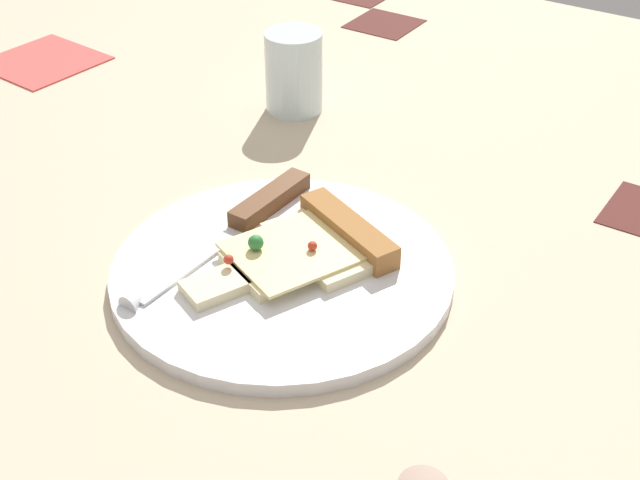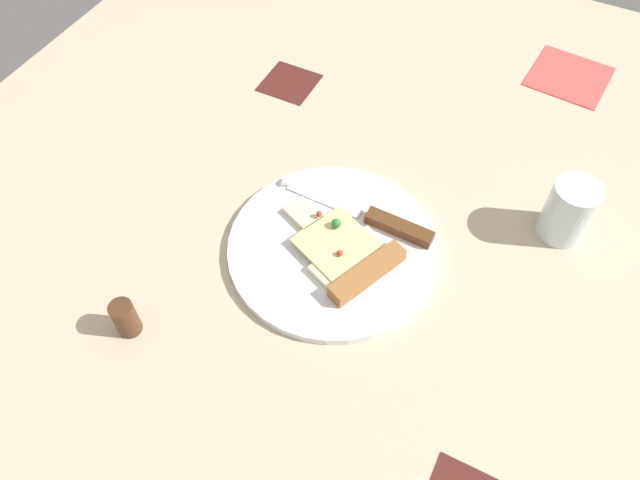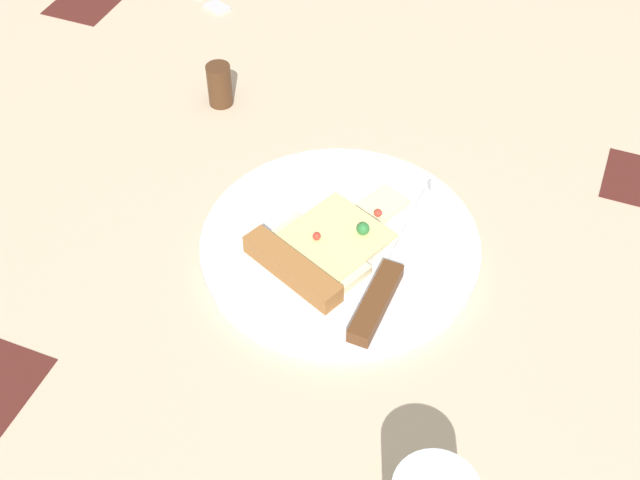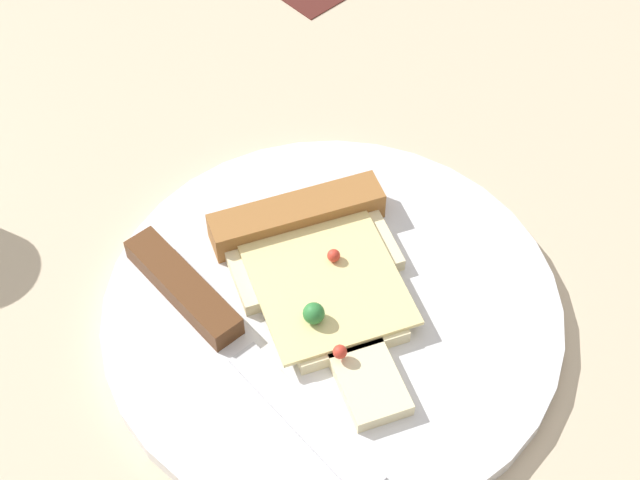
{
  "view_description": "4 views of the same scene",
  "coord_description": "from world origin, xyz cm",
  "views": [
    {
      "loc": [
        -42.5,
        55.96,
        47.45
      ],
      "look_at": [
        -6.73,
        1.5,
        2.52
      ],
      "focal_mm": 50.66,
      "sensor_mm": 36.0,
      "label": 1
    },
    {
      "loc": [
        -50.16,
        -15.62,
        70.74
      ],
      "look_at": [
        -6.25,
        6.59,
        2.89
      ],
      "focal_mm": 34.19,
      "sensor_mm": 36.0,
      "label": 2
    },
    {
      "loc": [
        15.21,
        -51.72,
        65.52
      ],
      "look_at": [
        -6.8,
        3.46,
        2.22
      ],
      "focal_mm": 46.82,
      "sensor_mm": 36.0,
      "label": 3
    },
    {
      "loc": [
        19.08,
        29.79,
        51.11
      ],
      "look_at": [
        -7.62,
        1.25,
        2.36
      ],
      "focal_mm": 52.67,
      "sensor_mm": 36.0,
      "label": 4
    }
  ],
  "objects": [
    {
      "name": "knife",
      "position": [
        1.47,
        2.43,
        1.87
      ],
      "size": [
        2.87,
        24.05,
        2.45
      ],
      "rotation": [
        0.0,
        0.0,
        6.25
      ],
      "color": "silver",
      "rests_on": "plate"
    },
    {
      "name": "napkin",
      "position": [
        47.77,
        -15.91,
        0.2
      ],
      "size": [
        14.04,
        14.04,
        0.4
      ],
      "primitive_type": "cube",
      "rotation": [
        0.0,
        0.0,
        -0.08
      ],
      "color": "#E54C47",
      "rests_on": "ground_plane"
    },
    {
      "name": "plate",
      "position": [
        -5.14,
        5.07,
        0.63
      ],
      "size": [
        29.76,
        29.76,
        1.26
      ],
      "primitive_type": "cylinder",
      "color": "silver",
      "rests_on": "ground_plane"
    },
    {
      "name": "drinking_glass",
      "position": [
        12.68,
        -22.59,
        4.7
      ],
      "size": [
        6.62,
        6.62,
        9.4
      ],
      "primitive_type": "cylinder",
      "color": "silver",
      "rests_on": "ground_plane"
    },
    {
      "name": "pizza_slice",
      "position": [
        -6.15,
        2.68,
        2.05
      ],
      "size": [
        14.6,
        19.07,
        2.68
      ],
      "rotation": [
        0.0,
        0.0,
        5.88
      ],
      "color": "beige",
      "rests_on": "plate"
    },
    {
      "name": "ground_plane",
      "position": [
        -0.0,
        -0.02,
        -1.5
      ],
      "size": [
        147.06,
        147.06,
        3.0
      ],
      "color": "#C6B293",
      "rests_on": "ground"
    }
  ]
}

